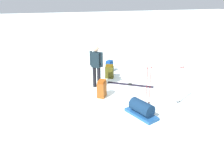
# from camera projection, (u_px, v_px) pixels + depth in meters

# --- Properties ---
(ground_plane) EXTENTS (80.00, 80.00, 0.00)m
(ground_plane) POSITION_uv_depth(u_px,v_px,m) (112.00, 91.00, 8.68)
(ground_plane) COLOR white
(skier_standing) EXTENTS (0.45, 0.41, 1.70)m
(skier_standing) POSITION_uv_depth(u_px,v_px,m) (96.00, 65.00, 8.72)
(skier_standing) COLOR black
(skier_standing) RESTS_ON ground_plane
(ski_pair_near) EXTENTS (1.71, 1.19, 0.05)m
(ski_pair_near) POSITION_uv_depth(u_px,v_px,m) (130.00, 85.00, 9.25)
(ski_pair_near) COLOR black
(ski_pair_near) RESTS_ON ground_plane
(backpack_large_dark) EXTENTS (0.42, 0.45, 0.64)m
(backpack_large_dark) POSITION_uv_depth(u_px,v_px,m) (102.00, 89.00, 8.09)
(backpack_large_dark) COLOR brown
(backpack_large_dark) RESTS_ON ground_plane
(backpack_bright) EXTENTS (0.43, 0.39, 0.62)m
(backpack_bright) POSITION_uv_depth(u_px,v_px,m) (109.00, 72.00, 9.93)
(backpack_bright) COLOR #454213
(backpack_bright) RESTS_ON ground_plane
(backpack_small_spare) EXTENTS (0.40, 0.40, 0.57)m
(backpack_small_spare) POSITION_uv_depth(u_px,v_px,m) (109.00, 66.00, 10.73)
(backpack_small_spare) COLOR navy
(backpack_small_spare) RESTS_ON ground_plane
(ski_poles_planted_near) EXTENTS (0.20, 0.11, 1.36)m
(ski_poles_planted_near) POSITION_uv_depth(u_px,v_px,m) (149.00, 84.00, 7.34)
(ski_poles_planted_near) COLOR maroon
(ski_poles_planted_near) RESTS_ON ground_plane
(ski_poles_planted_far) EXTENTS (0.17, 0.10, 1.33)m
(ski_poles_planted_far) POSITION_uv_depth(u_px,v_px,m) (180.00, 83.00, 7.46)
(ski_poles_planted_far) COLOR #AEB4C3
(ski_poles_planted_far) RESTS_ON ground_plane
(gear_sled) EXTENTS (0.81, 1.18, 0.49)m
(gear_sled) POSITION_uv_depth(u_px,v_px,m) (142.00, 109.00, 6.85)
(gear_sled) COLOR #1F518F
(gear_sled) RESTS_ON ground_plane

